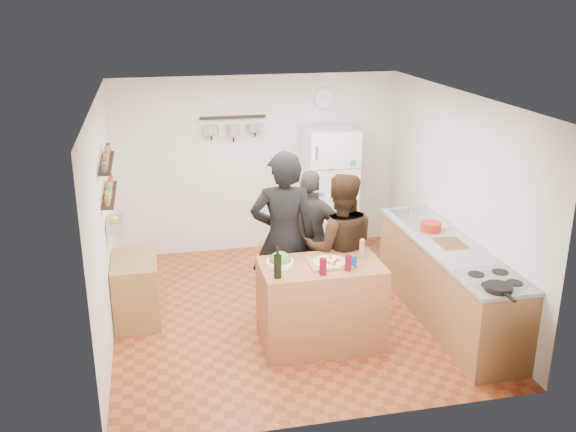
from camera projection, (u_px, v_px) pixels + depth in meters
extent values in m
plane|color=brown|center=(290.00, 311.00, 7.54)|extent=(4.20, 4.20, 0.00)
plane|color=white|center=(290.00, 98.00, 6.72)|extent=(4.20, 4.20, 0.00)
plane|color=silver|center=(258.00, 164.00, 9.07)|extent=(4.00, 0.00, 4.00)
plane|color=silver|center=(104.00, 223.00, 6.73)|extent=(0.00, 4.20, 4.20)
plane|color=silver|center=(456.00, 199.00, 7.53)|extent=(0.00, 4.20, 4.20)
cube|color=#985D37|center=(321.00, 304.00, 6.70)|extent=(1.25, 0.72, 0.91)
cube|color=olive|center=(329.00, 264.00, 6.55)|extent=(0.42, 0.34, 0.02)
cylinder|color=#D2B68B|center=(329.00, 262.00, 6.54)|extent=(0.34, 0.34, 0.02)
cylinder|color=white|center=(280.00, 263.00, 6.51)|extent=(0.28, 0.28, 0.06)
cylinder|color=black|center=(278.00, 266.00, 6.21)|extent=(0.08, 0.08, 0.23)
cylinder|color=#530714|center=(323.00, 266.00, 6.29)|extent=(0.07, 0.07, 0.17)
cylinder|color=#5A0717|center=(348.00, 263.00, 6.39)|extent=(0.07, 0.07, 0.16)
cylinder|color=#A77E46|center=(362.00, 251.00, 6.66)|extent=(0.06, 0.06, 0.18)
cylinder|color=navy|center=(353.00, 261.00, 6.48)|extent=(0.08, 0.08, 0.12)
imported|color=black|center=(284.00, 239.00, 7.02)|extent=(0.79, 0.58, 1.98)
imported|color=black|center=(340.00, 249.00, 7.09)|extent=(0.94, 0.79, 1.72)
imported|color=#322F2C|center=(311.00, 238.00, 7.54)|extent=(1.03, 0.75, 1.63)
cube|color=#9E7042|center=(447.00, 282.00, 7.22)|extent=(0.63, 2.63, 0.90)
cube|color=white|center=(495.00, 280.00, 6.20)|extent=(0.60, 0.62, 0.02)
cylinder|color=black|center=(498.00, 288.00, 5.95)|extent=(0.26, 0.26, 0.05)
cube|color=silver|center=(420.00, 219.00, 7.86)|extent=(0.50, 0.80, 0.03)
cube|color=brown|center=(450.00, 244.00, 7.09)|extent=(0.30, 0.40, 0.02)
cylinder|color=#9F2212|center=(431.00, 227.00, 7.44)|extent=(0.24, 0.24, 0.10)
cube|color=white|center=(329.00, 191.00, 9.05)|extent=(0.70, 0.68, 1.80)
cylinder|color=silver|center=(324.00, 99.00, 8.95)|extent=(0.30, 0.03, 0.30)
cube|color=black|center=(110.00, 195.00, 6.84)|extent=(0.12, 1.00, 0.02)
cube|color=black|center=(107.00, 163.00, 6.73)|extent=(0.12, 1.00, 0.02)
cube|color=silver|center=(115.00, 225.00, 6.96)|extent=(0.18, 0.35, 0.14)
cube|color=#93643D|center=(136.00, 289.00, 7.25)|extent=(0.50, 0.80, 0.73)
cube|color=black|center=(233.00, 117.00, 8.68)|extent=(0.90, 0.04, 0.04)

